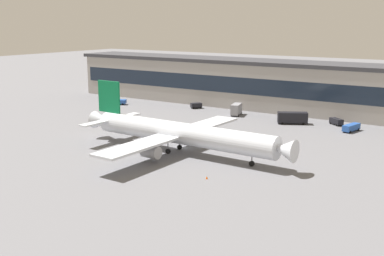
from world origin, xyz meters
name	(u,v)px	position (x,y,z in m)	size (l,w,h in m)	color
ground_plane	(182,148)	(0.00, 0.00, 0.00)	(600.00, 600.00, 0.00)	slate
terminal_building	(284,86)	(0.00, 59.06, 8.06)	(166.37, 17.53, 16.07)	#9E9993
airliner	(179,133)	(1.62, -3.68, 4.49)	(54.03, 46.33, 14.66)	silver
stair_truck	(236,109)	(-8.74, 42.53, 1.98)	(3.90, 6.42, 3.55)	gray
belt_loader	(351,127)	(27.83, 39.02, 1.15)	(3.33, 6.68, 1.95)	#2651A5
baggage_tug	(196,105)	(-25.80, 45.49, 1.09)	(3.76, 4.08, 1.85)	black
pushback_tractor	(119,102)	(-52.65, 36.99, 1.05)	(5.46, 4.47, 1.75)	#2651A5
fuel_truck	(292,117)	(10.82, 39.65, 1.88)	(8.69, 6.57, 3.35)	black
follow_me_car	(336,121)	(21.90, 45.22, 1.09)	(4.62, 4.23, 1.85)	black
traffic_cone_0	(207,178)	(16.74, -16.09, 0.28)	(0.44, 0.44, 0.55)	#F2590C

